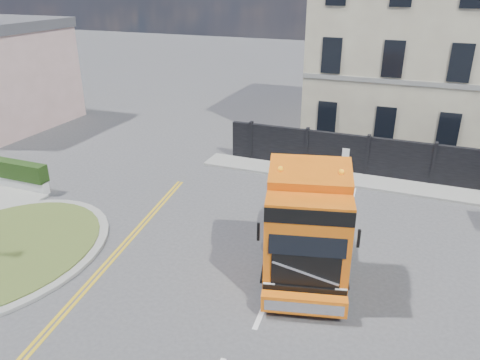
% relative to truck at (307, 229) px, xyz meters
% --- Properties ---
extents(ground, '(120.00, 120.00, 0.00)m').
position_rel_truck_xyz_m(ground, '(-3.32, 0.33, -1.73)').
color(ground, '#424244').
rests_on(ground, ground).
extents(traffic_island, '(6.80, 6.80, 0.17)m').
position_rel_truck_xyz_m(traffic_island, '(-10.32, -2.67, -1.65)').
color(traffic_island, gray).
rests_on(traffic_island, ground).
extents(hoarding_fence, '(18.80, 0.25, 2.00)m').
position_rel_truck_xyz_m(hoarding_fence, '(3.23, 9.33, -0.73)').
color(hoarding_fence, black).
rests_on(hoarding_fence, ground).
extents(georgian_building, '(12.30, 10.30, 12.80)m').
position_rel_truck_xyz_m(georgian_building, '(2.68, 16.83, 4.04)').
color(georgian_building, beige).
rests_on(georgian_building, ground).
extents(pavement_far, '(20.00, 1.60, 0.12)m').
position_rel_truck_xyz_m(pavement_far, '(2.68, 8.43, -1.67)').
color(pavement_far, gray).
rests_on(pavement_far, ground).
extents(truck, '(3.88, 6.84, 3.87)m').
position_rel_truck_xyz_m(truck, '(0.00, 0.00, 0.00)').
color(truck, black).
rests_on(truck, ground).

